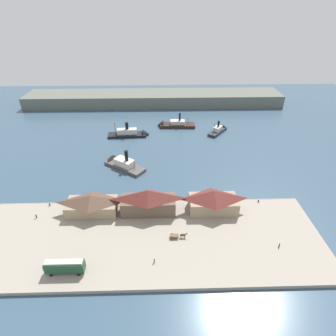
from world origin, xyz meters
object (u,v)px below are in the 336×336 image
(mooring_post_center_east, at_px, (258,201))
(ferry_mid_harbor, at_px, (219,130))
(ferry_approaching_west, at_px, (120,163))
(street_tram, at_px, (65,266))
(ferry_shed_west_terminal, at_px, (213,200))
(ferry_shed_east_terminal, at_px, (92,204))
(ferry_shed_customs_shed, at_px, (148,201))
(pedestrian_standing_center, at_px, (36,216))
(ferry_near_quay, at_px, (133,134))
(pedestrian_by_tram, at_px, (154,261))
(mooring_post_west, at_px, (50,205))
(ferry_moored_east, at_px, (172,125))
(horse_cart, at_px, (178,235))
(pedestrian_at_waters_edge, at_px, (279,245))

(mooring_post_center_east, height_order, ferry_mid_harbor, ferry_mid_harbor)
(ferry_approaching_west, bearing_deg, street_tram, -97.86)
(ferry_shed_west_terminal, distance_m, street_tram, 51.05)
(ferry_shed_east_terminal, height_order, ferry_shed_customs_shed, ferry_shed_customs_shed)
(mooring_post_center_east, bearing_deg, pedestrian_standing_center, -175.42)
(ferry_shed_east_terminal, relative_size, ferry_mid_harbor, 1.14)
(ferry_shed_east_terminal, relative_size, ferry_near_quay, 0.77)
(pedestrian_by_tram, bearing_deg, mooring_post_center_east, 34.44)
(mooring_post_west, height_order, ferry_mid_harbor, ferry_mid_harbor)
(mooring_post_west, distance_m, ferry_near_quay, 66.09)
(ferry_mid_harbor, xyz_separation_m, ferry_near_quay, (-49.03, -4.00, 0.09))
(ferry_moored_east, distance_m, ferry_mid_harbor, 27.71)
(mooring_post_center_east, xyz_separation_m, ferry_approaching_west, (-54.42, 28.98, -0.16))
(ferry_shed_east_terminal, relative_size, street_tram, 1.67)
(pedestrian_by_tram, height_order, mooring_post_west, pedestrian_by_tram)
(ferry_shed_east_terminal, height_order, pedestrian_by_tram, ferry_shed_east_terminal)
(mooring_post_center_east, relative_size, mooring_post_west, 1.00)
(ferry_shed_west_terminal, height_order, horse_cart, ferry_shed_west_terminal)
(mooring_post_west, bearing_deg, horse_cart, -20.36)
(mooring_post_west, bearing_deg, pedestrian_standing_center, -110.17)
(horse_cart, bearing_deg, pedestrian_standing_center, 167.64)
(ferry_shed_west_terminal, distance_m, mooring_post_center_east, 18.63)
(pedestrian_at_waters_edge, relative_size, mooring_post_center_east, 1.73)
(pedestrian_standing_center, xyz_separation_m, ferry_moored_east, (50.07, 79.80, -0.70))
(horse_cart, height_order, mooring_post_west, horse_cart)
(pedestrian_at_waters_edge, distance_m, pedestrian_standing_center, 80.01)
(ferry_shed_customs_shed, relative_size, ferry_moored_east, 0.84)
(horse_cart, bearing_deg, ferry_approaching_west, 117.14)
(ferry_shed_east_terminal, xyz_separation_m, pedestrian_by_tram, (21.99, -22.35, -2.89))
(ferry_approaching_west, bearing_deg, pedestrian_standing_center, -124.81)
(street_tram, height_order, ferry_approaching_west, ferry_approaching_west)
(pedestrian_by_tram, height_order, mooring_post_center_east, pedestrian_by_tram)
(ferry_shed_east_terminal, height_order, street_tram, ferry_shed_east_terminal)
(ferry_shed_east_terminal, height_order, pedestrian_standing_center, ferry_shed_east_terminal)
(horse_cart, height_order, ferry_approaching_west, ferry_approaching_west)
(ferry_shed_east_terminal, bearing_deg, mooring_post_west, 166.63)
(ferry_shed_customs_shed, distance_m, ferry_shed_west_terminal, 22.72)
(pedestrian_by_tram, bearing_deg, horse_cart, 52.13)
(ferry_shed_east_terminal, bearing_deg, ferry_near_quay, 82.41)
(pedestrian_at_waters_edge, bearing_deg, ferry_shed_west_terminal, 134.66)
(street_tram, relative_size, pedestrian_by_tram, 6.53)
(pedestrian_by_tram, height_order, ferry_approaching_west, ferry_approaching_west)
(pedestrian_at_waters_edge, xyz_separation_m, mooring_post_west, (-76.19, 21.64, -0.26))
(ferry_shed_west_terminal, xyz_separation_m, mooring_post_west, (-58.82, 4.07, -3.84))
(pedestrian_by_tram, relative_size, mooring_post_center_east, 1.81)
(street_tram, distance_m, ferry_moored_east, 107.60)
(street_tram, distance_m, ferry_near_quay, 90.66)
(mooring_post_west, distance_m, ferry_moored_east, 87.52)
(mooring_post_west, relative_size, ferry_approaching_west, 0.04)
(ferry_shed_west_terminal, relative_size, horse_cart, 3.08)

